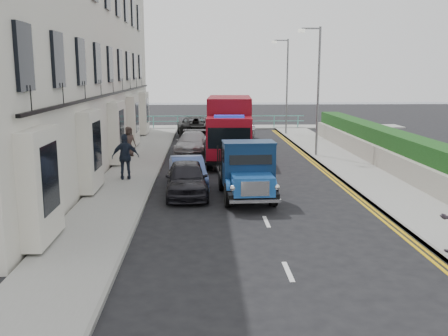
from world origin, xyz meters
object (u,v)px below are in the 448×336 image
Objects in this scene: bedford_lorry at (248,174)px; parked_car_front at (187,178)px; red_lorry at (229,128)px; lamp_far at (286,81)px; lamp_mid at (316,84)px.

bedford_lorry reaches higher than parked_car_front.
lamp_far is at bearing 70.38° from red_lorry.
lamp_far reaches higher than bedford_lorry.
lamp_mid is 5.37m from red_lorry.
parked_car_front is (-2.03, -7.30, -1.12)m from red_lorry.
red_lorry is (-0.22, 8.24, 0.78)m from bedford_lorry.
lamp_far is at bearing 67.31° from parked_car_front.
lamp_mid is 10.00m from lamp_far.
red_lorry is (-4.75, -1.16, -2.22)m from lamp_mid.
lamp_mid is 1.80× the size of parked_car_front.
red_lorry is 7.65m from parked_car_front.
lamp_mid reaches higher than red_lorry.
lamp_mid reaches higher than bedford_lorry.
lamp_mid is at bearing 48.77° from parked_car_front.
parked_car_front is (-6.78, -8.46, -3.34)m from lamp_mid.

